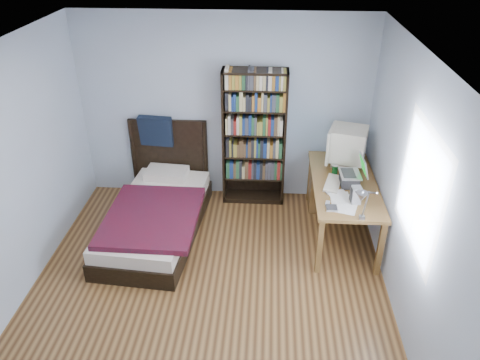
{
  "coord_description": "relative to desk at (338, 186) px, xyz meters",
  "views": [
    {
      "loc": [
        0.58,
        -3.64,
        3.49
      ],
      "look_at": [
        0.31,
        0.55,
        1.08
      ],
      "focal_mm": 35.0,
      "sensor_mm": 36.0,
      "label": 1
    }
  ],
  "objects": [
    {
      "name": "desk",
      "position": [
        0.0,
        0.0,
        0.0
      ],
      "size": [
        0.75,
        1.61,
        0.73
      ],
      "color": "brown",
      "rests_on": "floor"
    },
    {
      "name": "mouse",
      "position": [
        -0.01,
        -0.18,
        0.33
      ],
      "size": [
        0.06,
        0.1,
        0.03
      ],
      "primitive_type": "ellipsoid",
      "color": "silver",
      "rests_on": "desk"
    },
    {
      "name": "phone_grey",
      "position": [
        -0.25,
        -0.94,
        0.32
      ],
      "size": [
        0.06,
        0.1,
        0.02
      ],
      "primitive_type": "cube",
      "rotation": [
        0.0,
        0.0,
        -0.25
      ],
      "color": "gray",
      "rests_on": "desk"
    },
    {
      "name": "keyboard",
      "position": [
        -0.15,
        -0.52,
        0.33
      ],
      "size": [
        0.27,
        0.44,
        0.04
      ],
      "primitive_type": "cube",
      "rotation": [
        0.0,
        0.07,
        -0.27
      ],
      "color": "beige",
      "rests_on": "desk"
    },
    {
      "name": "desk_lamp",
      "position": [
        -0.03,
        -1.55,
        0.77
      ],
      "size": [
        0.22,
        0.48,
        0.57
      ],
      "color": "#99999E",
      "rests_on": "desk"
    },
    {
      "name": "soda_can",
      "position": [
        -0.1,
        -0.27,
        0.37
      ],
      "size": [
        0.07,
        0.07,
        0.12
      ],
      "primitive_type": "cylinder",
      "color": "#07380F",
      "rests_on": "desk"
    },
    {
      "name": "speaker",
      "position": [
        0.05,
        -0.9,
        0.41
      ],
      "size": [
        0.11,
        0.11,
        0.2
      ],
      "primitive_type": "cube",
      "rotation": [
        0.0,
        0.0,
        0.11
      ],
      "color": "gray",
      "rests_on": "desk"
    },
    {
      "name": "room",
      "position": [
        -1.48,
        -1.65,
        0.84
      ],
      "size": [
        4.2,
        4.24,
        2.5
      ],
      "color": "#492C15",
      "rests_on": "ground"
    },
    {
      "name": "bed",
      "position": [
        -2.27,
        -0.51,
        -0.16
      ],
      "size": [
        1.16,
        2.12,
        1.16
      ],
      "color": "black",
      "rests_on": "floor"
    },
    {
      "name": "laptop",
      "position": [
        0.05,
        -0.51,
        0.42
      ],
      "size": [
        0.31,
        0.31,
        0.37
      ],
      "color": "#2D2D30",
      "rests_on": "desk"
    },
    {
      "name": "external_drive",
      "position": [
        -0.22,
        -1.04,
        0.33
      ],
      "size": [
        0.12,
        0.12,
        0.02
      ],
      "primitive_type": "cube",
      "rotation": [
        0.0,
        0.0,
        0.0
      ],
      "color": "gray",
      "rests_on": "desk"
    },
    {
      "name": "phone_silver",
      "position": [
        -0.23,
        -0.7,
        0.32
      ],
      "size": [
        0.08,
        0.11,
        0.02
      ],
      "primitive_type": "cube",
      "rotation": [
        0.0,
        0.0,
        0.42
      ],
      "color": "silver",
      "rests_on": "desk"
    },
    {
      "name": "crt_monitor",
      "position": [
        0.04,
        -0.02,
        0.6
      ],
      "size": [
        0.54,
        0.5,
        0.51
      ],
      "color": "beige",
      "rests_on": "desk"
    },
    {
      "name": "bookshelf",
      "position": [
        -1.1,
        0.29,
        0.51
      ],
      "size": [
        0.83,
        0.3,
        1.84
      ],
      "color": "black",
      "rests_on": "floor"
    }
  ]
}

